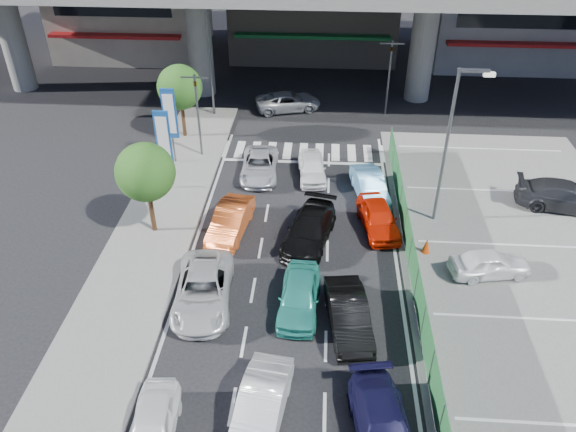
# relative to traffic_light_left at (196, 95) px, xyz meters

# --- Properties ---
(ground) EXTENTS (120.00, 120.00, 0.00)m
(ground) POSITION_rel_traffic_light_left_xyz_m (6.20, -12.00, -3.94)
(ground) COLOR black
(ground) RESTS_ON ground
(parking_lot) EXTENTS (12.00, 28.00, 0.06)m
(parking_lot) POSITION_rel_traffic_light_left_xyz_m (17.20, -10.00, -3.91)
(parking_lot) COLOR #626260
(parking_lot) RESTS_ON ground
(sidewalk_left) EXTENTS (4.00, 30.00, 0.12)m
(sidewalk_left) POSITION_rel_traffic_light_left_xyz_m (-0.80, -8.00, -3.88)
(sidewalk_left) COLOR #626260
(sidewalk_left) RESTS_ON ground
(fence_run) EXTENTS (0.16, 22.00, 1.80)m
(fence_run) POSITION_rel_traffic_light_left_xyz_m (11.50, -11.00, -3.04)
(fence_run) COLOR #1D5629
(fence_run) RESTS_ON ground
(traffic_light_left) EXTENTS (1.60, 1.24, 5.20)m
(traffic_light_left) POSITION_rel_traffic_light_left_xyz_m (0.00, 0.00, 0.00)
(traffic_light_left) COLOR #595B60
(traffic_light_left) RESTS_ON ground
(traffic_light_right) EXTENTS (1.60, 1.24, 5.20)m
(traffic_light_right) POSITION_rel_traffic_light_left_xyz_m (11.70, 7.00, 0.00)
(traffic_light_right) COLOR #595B60
(traffic_light_right) RESTS_ON ground
(street_lamp_right) EXTENTS (1.65, 0.22, 8.00)m
(street_lamp_right) POSITION_rel_traffic_light_left_xyz_m (13.37, -6.00, 0.83)
(street_lamp_right) COLOR #595B60
(street_lamp_right) RESTS_ON ground
(street_lamp_left) EXTENTS (1.65, 0.22, 8.00)m
(street_lamp_left) POSITION_rel_traffic_light_left_xyz_m (-0.13, 6.00, 0.83)
(street_lamp_left) COLOR #595B60
(street_lamp_left) RESTS_ON ground
(signboard_near) EXTENTS (0.80, 0.14, 4.70)m
(signboard_near) POSITION_rel_traffic_light_left_xyz_m (-1.00, -4.01, -0.87)
(signboard_near) COLOR #595B60
(signboard_near) RESTS_ON ground
(signboard_far) EXTENTS (0.80, 0.14, 4.70)m
(signboard_far) POSITION_rel_traffic_light_left_xyz_m (-1.40, -1.01, -0.87)
(signboard_far) COLOR #595B60
(signboard_far) RESTS_ON ground
(tree_near) EXTENTS (2.80, 2.80, 4.80)m
(tree_near) POSITION_rel_traffic_light_left_xyz_m (-0.80, -8.00, -0.55)
(tree_near) COLOR #382314
(tree_near) RESTS_ON ground
(tree_far) EXTENTS (2.80, 2.80, 4.80)m
(tree_far) POSITION_rel_traffic_light_left_xyz_m (-1.60, 2.50, -0.55)
(tree_far) COLOR #382314
(tree_far) RESTS_ON ground
(van_white_back_left) EXTENTS (1.77, 3.78, 1.25)m
(van_white_back_left) POSITION_rel_traffic_light_left_xyz_m (2.26, -19.43, -3.31)
(van_white_back_left) COLOR white
(van_white_back_left) RESTS_ON ground
(hatch_white_back_mid) EXTENTS (2.00, 4.34, 1.38)m
(hatch_white_back_mid) POSITION_rel_traffic_light_left_xyz_m (5.66, -18.47, -3.25)
(hatch_white_back_mid) COLOR white
(hatch_white_back_mid) RESTS_ON ground
(minivan_navy_back) EXTENTS (2.52, 4.68, 1.29)m
(minivan_navy_back) POSITION_rel_traffic_light_left_xyz_m (9.68, -18.96, -3.29)
(minivan_navy_back) COLOR black
(minivan_navy_back) RESTS_ON ground
(sedan_white_mid_left) EXTENTS (2.73, 5.15, 1.38)m
(sedan_white_mid_left) POSITION_rel_traffic_light_left_xyz_m (2.64, -12.88, -3.25)
(sedan_white_mid_left) COLOR silver
(sedan_white_mid_left) RESTS_ON ground
(taxi_teal_mid) EXTENTS (1.82, 4.12, 1.38)m
(taxi_teal_mid) POSITION_rel_traffic_light_left_xyz_m (6.66, -12.96, -3.25)
(taxi_teal_mid) COLOR teal
(taxi_teal_mid) RESTS_ON ground
(hatch_black_mid_right) EXTENTS (2.05, 4.36, 1.38)m
(hatch_black_mid_right) POSITION_rel_traffic_light_left_xyz_m (8.66, -13.94, -3.25)
(hatch_black_mid_right) COLOR black
(hatch_black_mid_right) RESTS_ON ground
(taxi_orange_left) EXTENTS (2.01, 4.35, 1.38)m
(taxi_orange_left) POSITION_rel_traffic_light_left_xyz_m (3.01, -7.82, -3.25)
(taxi_orange_left) COLOR orange
(taxi_orange_left) RESTS_ON ground
(sedan_black_mid) EXTENTS (2.91, 5.06, 1.38)m
(sedan_black_mid) POSITION_rel_traffic_light_left_xyz_m (6.91, -8.29, -3.25)
(sedan_black_mid) COLOR black
(sedan_black_mid) RESTS_ON ground
(taxi_orange_right) EXTENTS (2.31, 4.19, 1.35)m
(taxi_orange_right) POSITION_rel_traffic_light_left_xyz_m (10.28, -7.00, -3.26)
(taxi_orange_right) COLOR red
(taxi_orange_right) RESTS_ON ground
(wagon_silver_front_left) EXTENTS (2.23, 4.47, 1.22)m
(wagon_silver_front_left) POSITION_rel_traffic_light_left_xyz_m (3.80, -2.05, -3.33)
(wagon_silver_front_left) COLOR #B8B9C1
(wagon_silver_front_left) RESTS_ON ground
(sedan_white_front_mid) EXTENTS (1.86, 3.85, 1.27)m
(sedan_white_front_mid) POSITION_rel_traffic_light_left_xyz_m (6.83, -2.12, -3.30)
(sedan_white_front_mid) COLOR white
(sedan_white_front_mid) RESTS_ON ground
(kei_truck_front_right) EXTENTS (2.15, 4.22, 1.33)m
(kei_truck_front_right) POSITION_rel_traffic_light_left_xyz_m (10.01, -3.98, -3.27)
(kei_truck_front_right) COLOR #60A2D5
(kei_truck_front_right) RESTS_ON ground
(crossing_wagon_silver) EXTENTS (4.98, 3.26, 1.27)m
(crossing_wagon_silver) POSITION_rel_traffic_light_left_xyz_m (4.82, 7.26, -3.30)
(crossing_wagon_silver) COLOR #A2A3A8
(crossing_wagon_silver) RESTS_ON ground
(parked_sedan_white) EXTENTS (3.78, 2.08, 1.22)m
(parked_sedan_white) POSITION_rel_traffic_light_left_xyz_m (14.98, -10.27, -3.27)
(parked_sedan_white) COLOR white
(parked_sedan_white) RESTS_ON parking_lot
(parked_sedan_dgrey) EXTENTS (5.23, 2.85, 1.44)m
(parked_sedan_dgrey) POSITION_rel_traffic_light_left_xyz_m (20.14, -4.47, -3.16)
(parked_sedan_dgrey) COLOR #27282C
(parked_sedan_dgrey) RESTS_ON parking_lot
(traffic_cone) EXTENTS (0.52, 0.52, 0.77)m
(traffic_cone) POSITION_rel_traffic_light_left_xyz_m (12.42, -8.84, -3.49)
(traffic_cone) COLOR #D43F0B
(traffic_cone) RESTS_ON parking_lot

